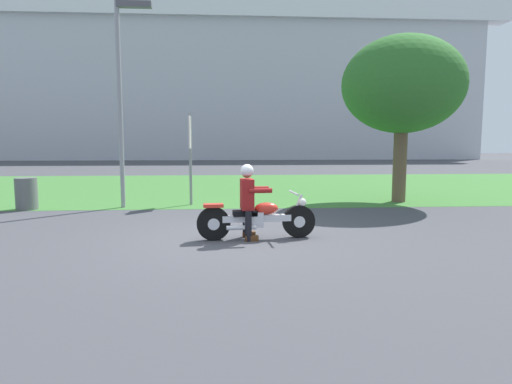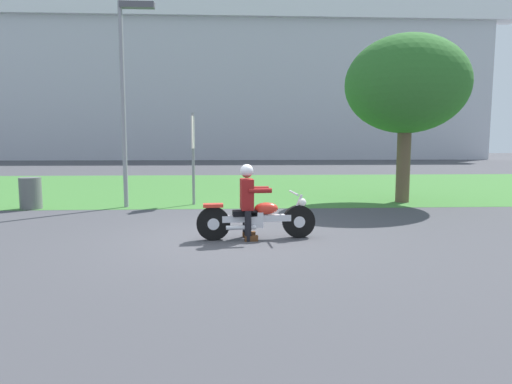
# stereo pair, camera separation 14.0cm
# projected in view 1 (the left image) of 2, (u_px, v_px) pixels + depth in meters

# --- Properties ---
(ground) EXTENTS (120.00, 120.00, 0.00)m
(ground) POSITION_uv_depth(u_px,v_px,m) (233.00, 239.00, 8.18)
(ground) COLOR #424247
(grass_verge) EXTENTS (60.00, 12.00, 0.01)m
(grass_verge) POSITION_uv_depth(u_px,v_px,m) (229.00, 186.00, 17.76)
(grass_verge) COLOR #3D7533
(grass_verge) RESTS_ON ground
(stadium_facade) EXTENTS (59.93, 8.00, 13.52)m
(stadium_facade) POSITION_uv_depth(u_px,v_px,m) (185.00, 94.00, 46.05)
(stadium_facade) COLOR silver
(stadium_facade) RESTS_ON ground
(stadium_upper_ring) EXTENTS (55.49, 2.00, 2.40)m
(stadium_upper_ring) POSITION_uv_depth(u_px,v_px,m) (226.00, 5.00, 41.97)
(stadium_upper_ring) COLOR white
(stadium_upper_ring) RESTS_ON stadium_facade
(motorcycle_lead) EXTENTS (2.21, 0.66, 0.86)m
(motorcycle_lead) POSITION_uv_depth(u_px,v_px,m) (257.00, 219.00, 8.15)
(motorcycle_lead) COLOR black
(motorcycle_lead) RESTS_ON ground
(rider_lead) EXTENTS (0.57, 0.49, 1.39)m
(rider_lead) POSITION_uv_depth(u_px,v_px,m) (248.00, 196.00, 8.08)
(rider_lead) COLOR black
(rider_lead) RESTS_ON ground
(tree_roadside) EXTENTS (3.52, 3.52, 4.85)m
(tree_roadside) POSITION_uv_depth(u_px,v_px,m) (403.00, 85.00, 12.86)
(tree_roadside) COLOR brown
(tree_roadside) RESTS_ON ground
(streetlight_pole) EXTENTS (0.96, 0.20, 5.45)m
(streetlight_pole) POSITION_uv_depth(u_px,v_px,m) (124.00, 79.00, 11.72)
(streetlight_pole) COLOR gray
(streetlight_pole) RESTS_ON ground
(trash_can) EXTENTS (0.55, 0.55, 0.84)m
(trash_can) POSITION_uv_depth(u_px,v_px,m) (26.00, 194.00, 11.69)
(trash_can) COLOR #595E5B
(trash_can) RESTS_ON ground
(sign_banner) EXTENTS (0.08, 0.60, 2.60)m
(sign_banner) POSITION_uv_depth(u_px,v_px,m) (190.00, 144.00, 12.43)
(sign_banner) COLOR gray
(sign_banner) RESTS_ON ground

